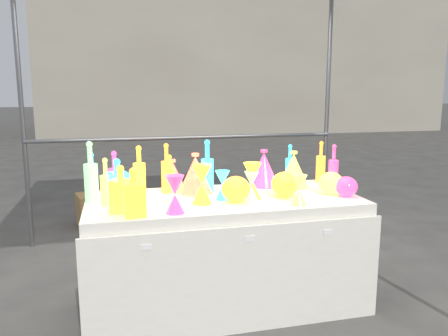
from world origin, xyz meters
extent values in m
plane|color=#5D5B56|center=(0.00, 0.00, 0.00)|extent=(80.00, 80.00, 0.00)
cylinder|color=gray|center=(-1.50, 1.50, 1.20)|extent=(0.04, 0.04, 2.40)
cylinder|color=gray|center=(1.50, 1.50, 1.20)|extent=(0.04, 0.04, 2.40)
cylinder|color=gray|center=(0.00, 1.47, 1.00)|extent=(3.00, 0.04, 0.04)
cube|color=white|center=(0.00, 0.00, 0.38)|extent=(1.80, 0.80, 0.75)
cube|color=white|center=(0.00, -0.42, 0.34)|extent=(1.84, 0.02, 0.68)
cube|color=white|center=(-0.55, -0.43, 0.60)|extent=(0.06, 0.00, 0.03)
cube|color=white|center=(0.05, -0.43, 0.60)|extent=(0.06, 0.00, 0.03)
cube|color=white|center=(0.55, -0.43, 0.60)|extent=(0.06, 0.00, 0.03)
cube|color=#B1A993|center=(4.00, 14.00, 3.00)|extent=(14.00, 6.00, 6.00)
cube|color=tan|center=(-0.88, 2.04, 0.18)|extent=(0.56, 0.46, 0.35)
cube|color=tan|center=(1.04, 2.75, 0.03)|extent=(0.66, 0.50, 0.05)
camera|label=1|loc=(-0.69, -2.76, 1.46)|focal=35.00mm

